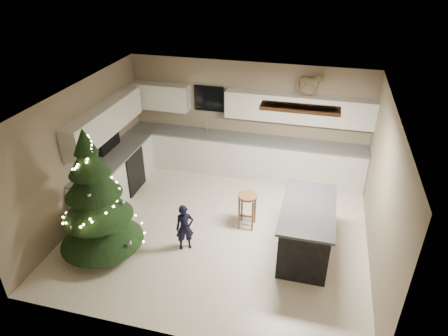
% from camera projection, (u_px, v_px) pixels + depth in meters
% --- Properties ---
extents(ground_plane, '(5.50, 5.50, 0.00)m').
position_uv_depth(ground_plane, '(220.00, 228.00, 7.72)').
color(ground_plane, silver).
extents(room_shell, '(5.52, 5.02, 2.61)m').
position_uv_depth(room_shell, '(220.00, 147.00, 6.86)').
color(room_shell, gray).
rests_on(room_shell, ground_plane).
extents(cabinetry, '(5.50, 3.20, 2.00)m').
position_uv_depth(cabinetry, '(199.00, 151.00, 8.94)').
color(cabinetry, silver).
rests_on(cabinetry, ground_plane).
extents(island, '(0.90, 1.70, 0.95)m').
position_uv_depth(island, '(306.00, 229.00, 6.92)').
color(island, black).
rests_on(island, ground_plane).
extents(bar_stool, '(0.37, 0.37, 0.71)m').
position_uv_depth(bar_stool, '(247.00, 203.00, 7.54)').
color(bar_stool, brown).
rests_on(bar_stool, ground_plane).
extents(christmas_tree, '(1.49, 1.44, 2.38)m').
position_uv_depth(christmas_tree, '(96.00, 205.00, 6.71)').
color(christmas_tree, '#3F2816').
rests_on(christmas_tree, ground_plane).
extents(toddler, '(0.39, 0.34, 0.89)m').
position_uv_depth(toddler, '(185.00, 228.00, 7.03)').
color(toddler, black).
rests_on(toddler, ground_plane).
extents(rocking_horse, '(0.59, 0.29, 0.51)m').
position_uv_depth(rocking_horse, '(309.00, 84.00, 8.28)').
color(rocking_horse, brown).
rests_on(rocking_horse, cabinetry).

